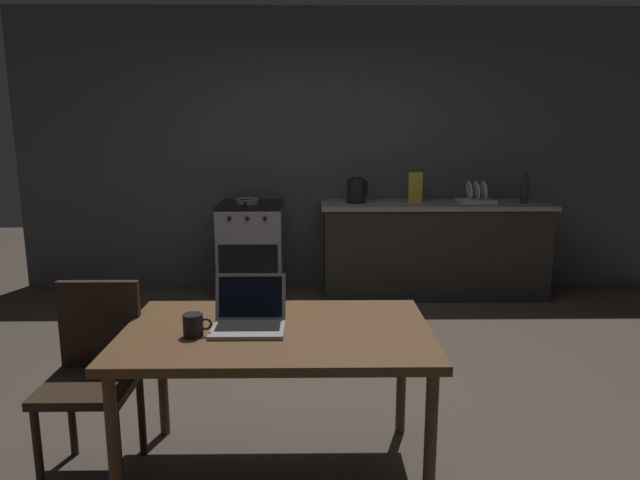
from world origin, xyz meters
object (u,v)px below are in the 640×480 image
Objects in this scene: cereal_box at (415,187)px; dining_table at (277,343)px; stove_oven at (252,250)px; laptop at (249,318)px; bottle at (525,189)px; coffee_mug at (194,325)px; electric_kettle at (356,191)px; chair at (95,366)px; dish_rack at (476,198)px; frying_pan at (247,201)px.

dining_table is at bearing -111.19° from cereal_box.
stove_oven is 3.13× the size of cereal_box.
stove_oven is at bearing -179.18° from cereal_box.
cereal_box is at bearing 58.08° from laptop.
bottle and cereal_box have the same top height.
cereal_box is (1.56, 0.02, 0.60)m from stove_oven.
cereal_box reaches higher than coffee_mug.
electric_kettle is at bearing 72.88° from coffee_mug.
laptop is (0.30, -2.90, 0.31)m from stove_oven.
bottle is (3.01, 2.79, 0.53)m from chair.
dish_rack is (2.57, 2.84, 0.44)m from chair.
bottle is 0.45m from dish_rack.
dish_rack is at bearing -0.00° from electric_kettle.
stove_oven is 2.24× the size of frying_pan.
frying_pan is (-0.46, 2.89, 0.28)m from dining_table.
coffee_mug is (-0.22, -0.10, 0.00)m from laptop.
frying_pan is 1.40× the size of cereal_box.
coffee_mug is 3.38m from cereal_box.
bottle is at bearing 52.13° from chair.
frying_pan is (-1.03, -0.03, -0.09)m from electric_kettle.
frying_pan is 2.18m from dish_rack.
electric_kettle is 1.98× the size of coffee_mug.
chair is 3.53m from cereal_box.
dining_table is 0.38m from coffee_mug.
laptop reaches higher than coffee_mug.
dining_table is at bearing -127.05° from bottle.
chair is (-0.42, -2.84, 0.06)m from stove_oven.
laptop is 0.94× the size of dish_rack.
laptop is at bearing -122.41° from dish_rack.
frying_pan is (-2.62, 0.02, -0.11)m from bottle.
chair is 2.20× the size of frying_pan.
chair is 3.07× the size of cereal_box.
stove_oven reaches higher than dining_table.
electric_kettle reaches higher than dining_table.
electric_kettle is 1.59m from bottle.
bottle reaches higher than dish_rack.
electric_kettle is at bearing 67.88° from laptop.
chair is at bearing -124.78° from cereal_box.
frying_pan is (-0.03, -0.03, 0.48)m from stove_oven.
dish_rack is at bearing 173.56° from bottle.
dining_table is 2.94m from frying_pan.
bottle is at bearing -3.91° from cereal_box.
electric_kettle is at bearing 0.14° from stove_oven.
frying_pan reaches higher than stove_oven.
stove_oven is 2.82× the size of laptop.
bottle is 1.03m from cereal_box.
dish_rack is (-0.44, 0.05, -0.09)m from bottle.
dish_rack is (2.07, 3.00, 0.19)m from coffee_mug.
chair is 0.58m from coffee_mug.
electric_kettle is 0.73× the size of dish_rack.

